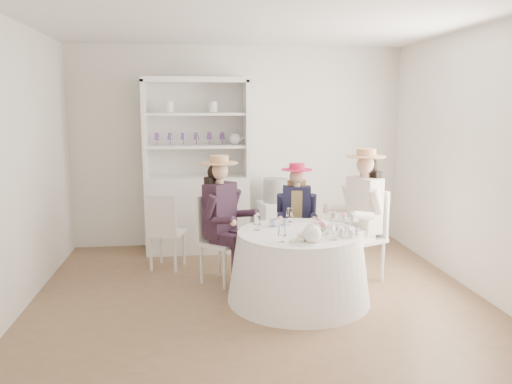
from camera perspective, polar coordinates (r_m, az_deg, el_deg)
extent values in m
plane|color=brown|center=(5.23, 0.14, -11.60)|extent=(4.50, 4.50, 0.00)
plane|color=white|center=(4.93, 0.15, 19.05)|extent=(4.50, 4.50, 0.00)
plane|color=white|center=(6.88, -1.98, 5.17)|extent=(4.50, 0.00, 4.50)
plane|color=white|center=(2.95, 5.08, -1.21)|extent=(4.50, 0.00, 4.50)
plane|color=white|center=(5.13, -25.69, 2.58)|extent=(0.00, 4.50, 4.50)
plane|color=white|center=(5.64, 23.49, 3.32)|extent=(0.00, 4.50, 4.50)
cone|color=white|center=(5.01, 4.89, -8.51)|extent=(1.41, 1.41, 0.68)
cylinder|color=white|center=(4.91, 4.95, -4.66)|extent=(1.21, 1.21, 0.02)
cube|color=silver|center=(6.66, -6.65, -2.45)|extent=(1.42, 0.84, 1.00)
cube|color=silver|center=(6.73, -6.86, 7.26)|extent=(1.30, 0.40, 1.23)
cube|color=silver|center=(6.51, -6.96, 12.57)|extent=(1.42, 0.84, 0.07)
cube|color=silver|center=(6.54, -12.56, 7.02)|extent=(0.18, 0.49, 1.23)
cube|color=silver|center=(6.55, -1.14, 7.26)|extent=(0.18, 0.49, 1.23)
cube|color=silver|center=(6.52, -6.81, 5.22)|extent=(1.32, 0.77, 0.03)
cube|color=silver|center=(6.50, -6.89, 8.84)|extent=(1.32, 0.77, 0.03)
sphere|color=white|center=(6.54, -2.41, 6.08)|extent=(0.16, 0.16, 0.16)
cube|color=silver|center=(6.78, 2.18, -3.76)|extent=(0.48, 0.48, 0.63)
cylinder|color=black|center=(6.69, 2.21, 0.19)|extent=(0.36, 0.36, 0.32)
cube|color=silver|center=(5.44, -3.94, -5.81)|extent=(0.56, 0.56, 0.04)
cylinder|color=silver|center=(5.30, -3.62, -8.82)|extent=(0.04, 0.04, 0.43)
cylinder|color=silver|center=(5.54, -1.59, -7.97)|extent=(0.04, 0.04, 0.43)
cylinder|color=silver|center=(5.49, -6.25, -8.19)|extent=(0.04, 0.04, 0.43)
cylinder|color=silver|center=(5.72, -4.17, -7.41)|extent=(0.04, 0.04, 0.43)
cube|color=silver|center=(5.49, -5.43, -2.83)|extent=(0.27, 0.30, 0.49)
cube|color=black|center=(5.37, -4.15, -2.02)|extent=(0.38, 0.40, 0.57)
cube|color=black|center=(5.28, -3.54, -5.40)|extent=(0.34, 0.32, 0.12)
cylinder|color=black|center=(5.29, -2.31, -8.73)|extent=(0.10, 0.10, 0.45)
cylinder|color=black|center=(5.17, -5.23, -1.70)|extent=(0.19, 0.18, 0.27)
cube|color=black|center=(5.42, -2.37, -5.00)|extent=(0.34, 0.32, 0.12)
cylinder|color=black|center=(5.43, -1.17, -8.24)|extent=(0.10, 0.10, 0.45)
cylinder|color=black|center=(5.49, -2.50, -1.00)|extent=(0.19, 0.18, 0.27)
cylinder|color=#D8A889|center=(5.31, -4.19, 1.21)|extent=(0.09, 0.09, 0.08)
sphere|color=#D8A889|center=(5.30, -4.20, 2.38)|extent=(0.19, 0.19, 0.19)
sphere|color=black|center=(5.33, -4.58, 2.25)|extent=(0.19, 0.19, 0.19)
cube|color=black|center=(5.39, -4.83, -0.17)|extent=(0.22, 0.23, 0.38)
cylinder|color=tan|center=(5.29, -4.22, 3.33)|extent=(0.40, 0.40, 0.01)
cylinder|color=tan|center=(5.28, -4.22, 3.76)|extent=(0.20, 0.20, 0.08)
cube|color=silver|center=(5.89, 4.60, -5.05)|extent=(0.41, 0.41, 0.04)
cylinder|color=silver|center=(5.80, 3.19, -7.36)|extent=(0.03, 0.03, 0.39)
cylinder|color=silver|center=(5.81, 6.03, -7.37)|extent=(0.03, 0.03, 0.39)
cylinder|color=silver|center=(6.08, 3.17, -6.56)|extent=(0.03, 0.03, 0.39)
cylinder|color=silver|center=(6.08, 5.88, -6.58)|extent=(0.03, 0.03, 0.39)
cube|color=silver|center=(5.99, 4.58, -2.42)|extent=(0.34, 0.08, 0.45)
cube|color=#1B1B36|center=(5.83, 4.63, -1.87)|extent=(0.35, 0.23, 0.52)
cube|color=tan|center=(5.83, 4.63, -1.87)|extent=(0.16, 0.21, 0.45)
cube|color=#1B1B36|center=(5.76, 3.84, -4.63)|extent=(0.17, 0.32, 0.11)
cylinder|color=#1B1B36|center=(5.72, 3.83, -7.55)|extent=(0.09, 0.09, 0.41)
cylinder|color=#1B1B36|center=(5.78, 2.82, -1.32)|extent=(0.11, 0.17, 0.25)
cube|color=#1B1B36|center=(5.77, 5.44, -4.64)|extent=(0.17, 0.32, 0.11)
cylinder|color=#1B1B36|center=(5.72, 5.45, -7.55)|extent=(0.09, 0.09, 0.41)
cylinder|color=#1B1B36|center=(5.79, 6.48, -1.34)|extent=(0.11, 0.17, 0.25)
cylinder|color=#D8A889|center=(5.78, 4.67, 0.82)|extent=(0.08, 0.08, 0.07)
sphere|color=#D8A889|center=(5.76, 4.69, 1.78)|extent=(0.17, 0.17, 0.17)
sphere|color=tan|center=(5.80, 4.67, 1.71)|extent=(0.17, 0.17, 0.17)
cube|color=tan|center=(5.87, 4.63, -0.27)|extent=(0.22, 0.11, 0.34)
cylinder|color=#D62053|center=(5.75, 4.70, 2.58)|extent=(0.36, 0.36, 0.01)
cylinder|color=#D62053|center=(5.75, 4.70, 2.93)|extent=(0.18, 0.18, 0.07)
cube|color=silver|center=(5.62, 11.97, -5.27)|extent=(0.55, 0.55, 0.04)
cylinder|color=silver|center=(5.70, 9.52, -7.47)|extent=(0.04, 0.04, 0.46)
cylinder|color=silver|center=(5.47, 11.79, -8.31)|extent=(0.04, 0.04, 0.46)
cylinder|color=silver|center=(5.91, 11.98, -6.92)|extent=(0.04, 0.04, 0.46)
cylinder|color=silver|center=(5.69, 14.27, -7.69)|extent=(0.04, 0.04, 0.46)
cube|color=silver|center=(5.68, 13.45, -2.27)|extent=(0.19, 0.37, 0.52)
cube|color=white|center=(5.55, 12.27, -1.42)|extent=(0.34, 0.42, 0.60)
cube|color=white|center=(5.59, 10.42, -4.44)|extent=(0.38, 0.26, 0.12)
cylinder|color=white|center=(5.58, 9.19, -7.74)|extent=(0.10, 0.10, 0.48)
cylinder|color=white|center=(5.66, 10.52, -0.39)|extent=(0.20, 0.16, 0.28)
cube|color=white|center=(5.45, 11.71, -4.84)|extent=(0.38, 0.26, 0.12)
cylinder|color=white|center=(5.45, 10.46, -8.22)|extent=(0.10, 0.10, 0.48)
cylinder|color=white|center=(5.36, 13.54, -1.09)|extent=(0.20, 0.16, 0.28)
cylinder|color=#D8A889|center=(5.50, 12.39, 1.86)|extent=(0.09, 0.09, 0.08)
sphere|color=#D8A889|center=(5.48, 12.44, 3.03)|extent=(0.20, 0.20, 0.20)
sphere|color=black|center=(5.52, 12.79, 2.90)|extent=(0.20, 0.20, 0.20)
cube|color=black|center=(5.58, 12.96, 0.44)|extent=(0.18, 0.26, 0.39)
cylinder|color=tan|center=(5.47, 12.47, 4.00)|extent=(0.41, 0.41, 0.01)
cylinder|color=tan|center=(5.47, 12.49, 4.43)|extent=(0.21, 0.21, 0.08)
cube|color=silver|center=(6.01, -10.11, -4.67)|extent=(0.48, 0.48, 0.04)
cylinder|color=silver|center=(6.15, -8.22, -6.36)|extent=(0.03, 0.03, 0.41)
cylinder|color=silver|center=(6.25, -10.82, -6.16)|extent=(0.03, 0.03, 0.41)
cylinder|color=silver|center=(5.88, -9.22, -7.15)|extent=(0.03, 0.03, 0.41)
cylinder|color=silver|center=(5.99, -11.92, -6.92)|extent=(0.03, 0.03, 0.41)
cube|color=silver|center=(5.80, -10.80, -2.65)|extent=(0.35, 0.14, 0.47)
imported|color=white|center=(5.08, 2.04, -3.61)|extent=(0.11, 0.11, 0.07)
imported|color=white|center=(5.14, 3.37, -3.50)|extent=(0.07, 0.07, 0.06)
imported|color=white|center=(5.01, 7.69, -3.90)|extent=(0.11, 0.11, 0.07)
imported|color=white|center=(4.90, 7.68, -4.29)|extent=(0.27, 0.27, 0.05)
sphere|color=#D36986|center=(4.85, 7.79, -3.81)|extent=(0.06, 0.06, 0.06)
sphere|color=white|center=(4.87, 7.58, -3.72)|extent=(0.06, 0.06, 0.06)
sphere|color=#D36986|center=(4.88, 7.21, -3.68)|extent=(0.06, 0.06, 0.06)
sphere|color=white|center=(4.88, 6.83, -3.70)|extent=(0.06, 0.06, 0.06)
sphere|color=#D36986|center=(4.85, 6.58, -3.76)|extent=(0.06, 0.06, 0.06)
sphere|color=white|center=(4.82, 6.55, -3.85)|extent=(0.06, 0.06, 0.06)
sphere|color=#D36986|center=(4.79, 6.76, -3.94)|extent=(0.06, 0.06, 0.06)
sphere|color=white|center=(4.78, 7.13, -3.98)|extent=(0.06, 0.06, 0.06)
sphere|color=#D36986|center=(4.79, 7.52, -3.96)|extent=(0.06, 0.06, 0.06)
sphere|color=white|center=(4.81, 7.77, -3.90)|extent=(0.06, 0.06, 0.06)
sphere|color=white|center=(4.52, 6.44, -4.82)|extent=(0.17, 0.17, 0.17)
cylinder|color=white|center=(4.55, 7.74, -4.65)|extent=(0.10, 0.03, 0.08)
cylinder|color=white|center=(4.50, 6.46, -3.75)|extent=(0.04, 0.04, 0.02)
cylinder|color=white|center=(4.54, 5.61, -5.66)|extent=(0.28, 0.28, 0.01)
cube|color=beige|center=(4.50, 5.00, -5.44)|extent=(0.07, 0.04, 0.03)
cube|color=beige|center=(4.53, 5.62, -5.19)|extent=(0.07, 0.06, 0.03)
cube|color=beige|center=(4.57, 6.23, -5.24)|extent=(0.08, 0.07, 0.03)
cube|color=beige|center=(4.57, 5.23, -5.06)|extent=(0.08, 0.08, 0.03)
cube|color=beige|center=(4.50, 6.15, -5.46)|extent=(0.07, 0.08, 0.03)
cylinder|color=white|center=(4.82, 10.57, -4.89)|extent=(0.23, 0.23, 0.01)
cylinder|color=white|center=(4.80, 10.60, -4.07)|extent=(0.02, 0.02, 0.15)
cylinder|color=white|center=(4.78, 10.62, -3.18)|extent=(0.17, 0.17, 0.01)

